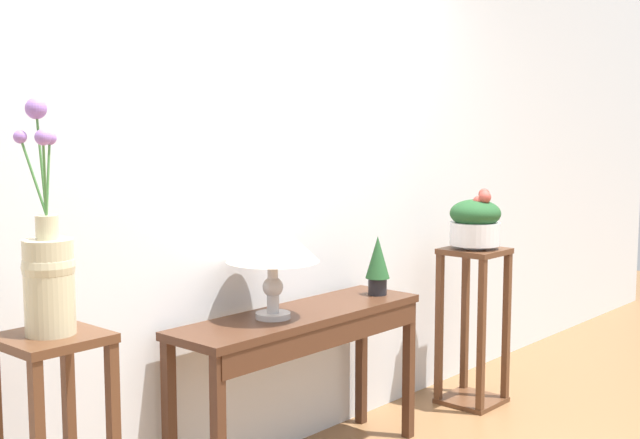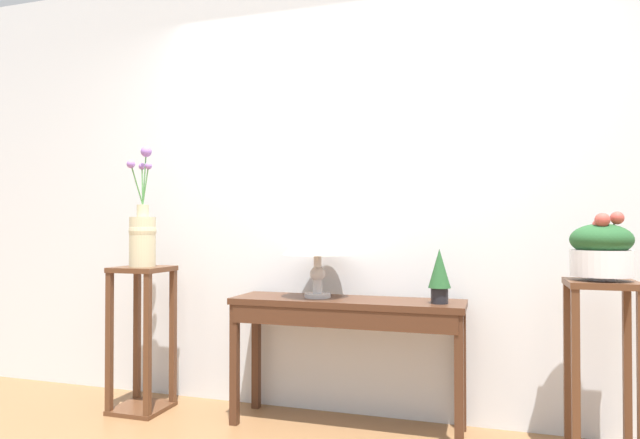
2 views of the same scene
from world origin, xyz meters
TOP-DOWN VIEW (x-y plane):
  - back_wall_with_art at (0.00, 1.34)m, footprint 9.00×0.10m
  - console_table at (-0.05, 1.05)m, footprint 1.30×0.36m
  - table_lamp at (-0.22, 1.07)m, footprint 0.40×0.40m
  - potted_plant_on_console at (0.47, 1.04)m, footprint 0.12×0.12m
  - pedestal_stand_left at (-1.32, 0.97)m, footprint 0.31×0.31m
  - flower_vase_tall_left at (-1.32, 0.97)m, footprint 0.17×0.17m
  - pedestal_stand_right at (1.22, 0.96)m, footprint 0.31×0.31m
  - planter_bowl_wide_right at (1.22, 0.95)m, footprint 0.28×0.28m

SIDE VIEW (x-z plane):
  - pedestal_stand_right at x=1.22m, z-range 0.00..0.87m
  - pedestal_stand_left at x=-1.32m, z-range 0.00..0.88m
  - console_table at x=-0.05m, z-range 0.26..0.98m
  - potted_plant_on_console at x=0.47m, z-range 0.73..1.02m
  - planter_bowl_wide_right at x=1.22m, z-range 0.86..1.18m
  - table_lamp at x=-0.22m, z-range 0.83..1.27m
  - flower_vase_tall_left at x=-1.32m, z-range 0.71..1.46m
  - back_wall_with_art at x=0.00m, z-range 0.00..2.80m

